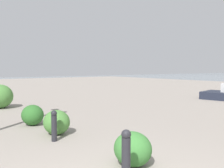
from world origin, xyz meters
The scene contains 6 objects.
bollard_near centered at (0.72, -0.57, 0.41)m, with size 0.13×0.13×0.78m.
bollard_mid centered at (3.25, -0.65, 0.35)m, with size 0.13×0.13×0.67m.
shrub_low centered at (8.66, -0.70, 0.47)m, with size 1.10×0.99×0.93m.
shrub_round centered at (3.73, -0.92, 0.29)m, with size 0.68×0.62×0.58m.
shrub_wide centered at (1.23, -1.13, 0.28)m, with size 0.65×0.59×0.56m.
shrub_tall centered at (5.02, -0.78, 0.28)m, with size 0.66×0.60×0.56m.
Camera 1 is at (-1.73, 1.45, 1.58)m, focal length 39.65 mm.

